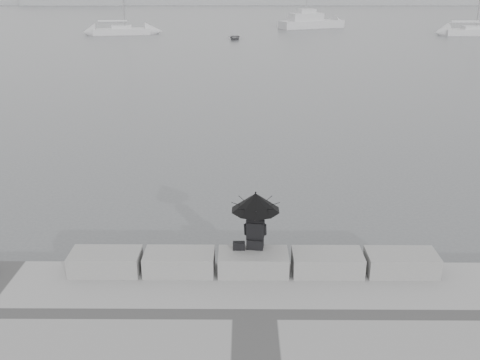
{
  "coord_description": "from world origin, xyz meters",
  "views": [
    {
      "loc": [
        -0.23,
        -11.28,
        6.83
      ],
      "look_at": [
        -0.33,
        3.0,
        1.48
      ],
      "focal_mm": 40.0,
      "sensor_mm": 36.0,
      "label": 1
    }
  ],
  "objects_px": {
    "seated_person": "(256,208)",
    "dinghy": "(235,37)",
    "sailboat_left": "(122,30)",
    "sailboat_right": "(472,31)",
    "motor_cruiser": "(312,22)"
  },
  "relations": [
    {
      "from": "sailboat_right",
      "to": "motor_cruiser",
      "type": "distance_m",
      "value": 22.78
    },
    {
      "from": "sailboat_left",
      "to": "sailboat_right",
      "type": "height_order",
      "value": "same"
    },
    {
      "from": "sailboat_right",
      "to": "dinghy",
      "type": "distance_m",
      "value": 31.87
    },
    {
      "from": "motor_cruiser",
      "to": "seated_person",
      "type": "bearing_deg",
      "value": -121.74
    },
    {
      "from": "dinghy",
      "to": "seated_person",
      "type": "bearing_deg",
      "value": -84.75
    },
    {
      "from": "dinghy",
      "to": "motor_cruiser",
      "type": "bearing_deg",
      "value": 59.55
    },
    {
      "from": "seated_person",
      "to": "motor_cruiser",
      "type": "distance_m",
      "value": 73.9
    },
    {
      "from": "seated_person",
      "to": "dinghy",
      "type": "bearing_deg",
      "value": 99.54
    },
    {
      "from": "seated_person",
      "to": "dinghy",
      "type": "xyz_separation_m",
      "value": [
        -1.39,
        56.43,
        -1.75
      ]
    },
    {
      "from": "sailboat_left",
      "to": "sailboat_right",
      "type": "bearing_deg",
      "value": -12.13
    },
    {
      "from": "motor_cruiser",
      "to": "sailboat_right",
      "type": "bearing_deg",
      "value": -52.98
    },
    {
      "from": "seated_person",
      "to": "motor_cruiser",
      "type": "xyz_separation_m",
      "value": [
        10.05,
        73.2,
        -1.1
      ]
    },
    {
      "from": "seated_person",
      "to": "sailboat_right",
      "type": "bearing_deg",
      "value": 72.39
    },
    {
      "from": "seated_person",
      "to": "sailboat_right",
      "type": "relative_size",
      "value": 0.11
    },
    {
      "from": "sailboat_right",
      "to": "dinghy",
      "type": "xyz_separation_m",
      "value": [
        -31.35,
        -5.71,
        -0.29
      ]
    }
  ]
}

